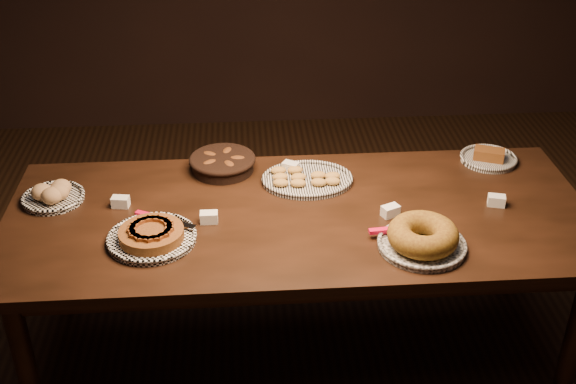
{
  "coord_description": "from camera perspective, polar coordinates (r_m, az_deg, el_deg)",
  "views": [
    {
      "loc": [
        -0.23,
        -2.48,
        2.32
      ],
      "look_at": [
        -0.04,
        0.05,
        0.82
      ],
      "focal_mm": 45.0,
      "sensor_mm": 36.0,
      "label": 1
    }
  ],
  "objects": [
    {
      "name": "bundt_cake_plate",
      "position": [
        2.76,
        10.57,
        -3.58
      ],
      "size": [
        0.36,
        0.34,
        0.11
      ],
      "rotation": [
        0.0,
        0.0,
        0.19
      ],
      "color": "black",
      "rests_on": "buffet_table"
    },
    {
      "name": "croissant_basket",
      "position": [
        3.24,
        -5.19,
        2.37
      ],
      "size": [
        0.32,
        0.32,
        0.07
      ],
      "rotation": [
        0.0,
        0.0,
        0.2
      ],
      "color": "black",
      "rests_on": "buffet_table"
    },
    {
      "name": "bread_roll_plate",
      "position": [
        3.16,
        -18.06,
        -0.19
      ],
      "size": [
        0.26,
        0.26,
        0.08
      ],
      "rotation": [
        0.0,
        0.0,
        0.27
      ],
      "color": "white",
      "rests_on": "buffet_table"
    },
    {
      "name": "ground",
      "position": [
        3.4,
        0.79,
        -12.37
      ],
      "size": [
        5.0,
        5.0,
        0.0
      ],
      "primitive_type": "plane",
      "color": "black",
      "rests_on": "ground"
    },
    {
      "name": "apple_tart_plate",
      "position": [
        2.81,
        -10.72,
        -3.41
      ],
      "size": [
        0.34,
        0.34,
        0.07
      ],
      "rotation": [
        0.0,
        0.0,
        0.34
      ],
      "color": "white",
      "rests_on": "buffet_table"
    },
    {
      "name": "loaf_plate",
      "position": [
        3.45,
        15.57,
        2.64
      ],
      "size": [
        0.26,
        0.26,
        0.06
      ],
      "rotation": [
        0.0,
        0.0,
        -0.39
      ],
      "color": "black",
      "rests_on": "buffet_table"
    },
    {
      "name": "buffet_table",
      "position": [
        2.98,
        0.88,
        -2.83
      ],
      "size": [
        2.4,
        1.0,
        0.75
      ],
      "color": "black",
      "rests_on": "ground"
    },
    {
      "name": "madeleine_platter",
      "position": [
        3.15,
        1.46,
        1.04
      ],
      "size": [
        0.39,
        0.32,
        0.05
      ],
      "rotation": [
        0.0,
        0.0,
        -0.09
      ],
      "color": "black",
      "rests_on": "buffet_table"
    },
    {
      "name": "tent_cards",
      "position": [
        2.99,
        1.08,
        -0.54
      ],
      "size": [
        1.63,
        0.47,
        0.04
      ],
      "color": "white",
      "rests_on": "buffet_table"
    }
  ]
}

